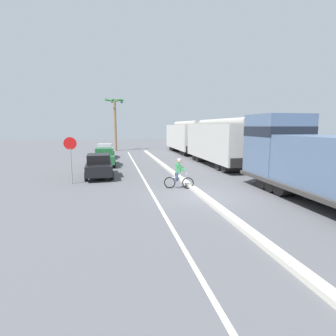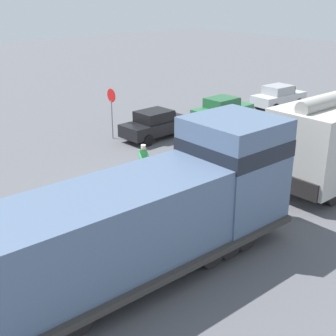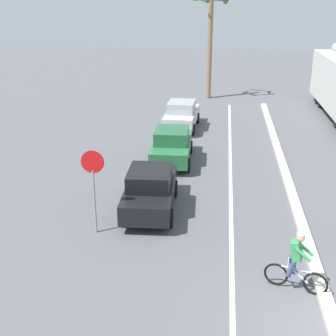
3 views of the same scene
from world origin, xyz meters
name	(u,v)px [view 1 (image 1 of 3)]	position (x,y,z in m)	size (l,w,h in m)	color
ground_plane	(200,195)	(0.00, 0.00, 0.00)	(120.00, 120.00, 0.00)	#56565B
median_curb	(174,173)	(0.00, 6.00, 0.08)	(0.36, 36.00, 0.16)	beige
lane_stripe	(142,176)	(-2.40, 6.00, 0.00)	(0.14, 36.00, 0.01)	silver
locomotive	(324,165)	(5.00, -2.45, 1.80)	(3.10, 11.61, 4.20)	slate
hopper_car_lead	(219,142)	(5.00, 9.70, 2.08)	(2.90, 10.60, 4.18)	#B8B5AD
hopper_car_middle	(185,137)	(5.00, 21.30, 2.08)	(2.90, 10.60, 4.18)	beige
parked_car_black	(99,166)	(-5.36, 6.17, 0.82)	(1.98, 4.27, 1.62)	black
parked_car_green	(104,157)	(-5.17, 11.51, 0.82)	(1.93, 4.25, 1.62)	#286B3D
parked_car_silver	(105,151)	(-5.26, 17.44, 0.82)	(1.96, 4.26, 1.62)	#B7BABF
cyclist	(178,174)	(-0.75, 1.72, 0.82)	(1.64, 0.68, 1.71)	black
stop_sign	(70,151)	(-6.90, 4.25, 2.02)	(0.76, 0.08, 2.88)	gray
palm_tree_near	(115,113)	(-4.00, 26.14, 5.33)	(2.67, 2.71, 7.47)	#846647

